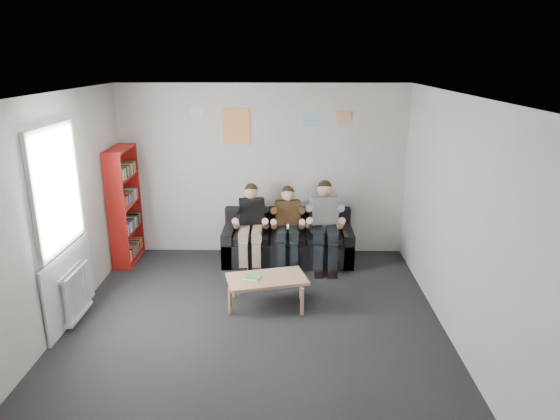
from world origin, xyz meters
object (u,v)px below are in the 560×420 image
(person_left, at_px, (251,226))
(person_right, at_px, (325,226))
(coffee_table, at_px, (267,281))
(bookshelf, at_px, (125,206))
(sofa, at_px, (288,243))
(person_middle, at_px, (288,227))

(person_left, bearing_deg, person_right, -7.25)
(coffee_table, bearing_deg, bookshelf, 146.56)
(bookshelf, bearing_deg, person_right, -4.67)
(sofa, height_order, coffee_table, sofa)
(coffee_table, bearing_deg, person_right, 58.67)
(person_left, height_order, person_middle, person_left)
(coffee_table, distance_m, person_left, 1.41)
(person_left, distance_m, person_middle, 0.56)
(person_left, relative_size, person_right, 0.96)
(person_left, xyz_separation_m, person_right, (1.11, -0.00, 0.02))
(sofa, xyz_separation_m, person_left, (-0.56, -0.19, 0.34))
(sofa, distance_m, coffee_table, 1.57)
(person_middle, height_order, person_right, person_right)
(person_right, bearing_deg, coffee_table, -131.02)
(person_middle, bearing_deg, bookshelf, 168.44)
(coffee_table, relative_size, person_right, 0.76)
(bookshelf, height_order, person_left, bookshelf)
(person_middle, bearing_deg, person_left, 171.23)
(sofa, xyz_separation_m, coffee_table, (-0.27, -1.54, 0.07))
(coffee_table, xyz_separation_m, person_middle, (0.27, 1.35, 0.25))
(person_middle, relative_size, person_right, 0.93)
(bookshelf, bearing_deg, sofa, -0.74)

